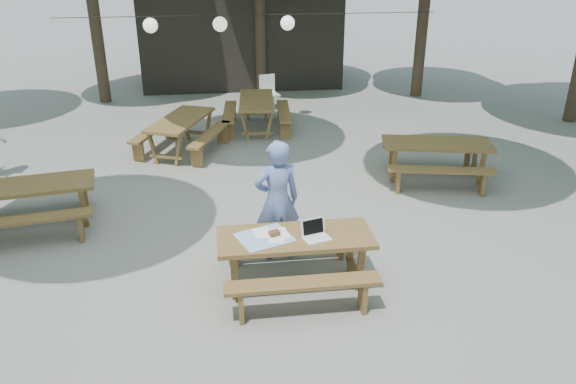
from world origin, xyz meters
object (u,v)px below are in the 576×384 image
Objects in this scene: plastic_chair at (270,99)px; picnic_table_nw at (30,205)px; woman at (277,201)px; main_picnic_table at (295,260)px.

picnic_table_nw is at bearing -141.04° from plastic_chair.
woman is (3.76, -1.40, 0.50)m from picnic_table_nw.
picnic_table_nw is 7.78m from plastic_chair.
picnic_table_nw is (-3.90, 2.19, 0.00)m from main_picnic_table.
plastic_chair is at bearing 86.34° from main_picnic_table.
woman reaches higher than plastic_chair.
main_picnic_table is 0.94× the size of picnic_table_nw.
plastic_chair is (4.45, 6.39, -0.13)m from picnic_table_nw.
main_picnic_table is at bearing -38.53° from picnic_table_nw.
picnic_table_nw is at bearing -29.84° from woman.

